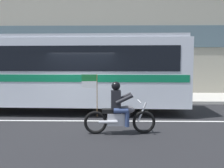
# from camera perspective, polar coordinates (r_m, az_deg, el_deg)

# --- Properties ---
(ground_plane) EXTENTS (60.00, 60.00, 0.00)m
(ground_plane) POSITION_cam_1_polar(r_m,az_deg,el_deg) (9.99, -6.77, -7.47)
(ground_plane) COLOR black
(sidewalk_curb) EXTENTS (28.00, 3.80, 0.15)m
(sidewalk_curb) POSITION_cam_1_polar(r_m,az_deg,el_deg) (14.97, -4.06, -3.06)
(sidewalk_curb) COLOR #B7B2A8
(sidewalk_curb) RESTS_ON ground_plane
(lane_center_stripe) EXTENTS (26.60, 0.14, 0.01)m
(lane_center_stripe) POSITION_cam_1_polar(r_m,az_deg,el_deg) (9.41, -7.28, -8.21)
(lane_center_stripe) COLOR silver
(lane_center_stripe) RESTS_ON ground_plane
(office_building_facade) EXTENTS (28.00, 0.89, 10.91)m
(office_building_facade) POSITION_cam_1_polar(r_m,az_deg,el_deg) (17.43, -3.46, 15.85)
(office_building_facade) COLOR gray
(office_building_facade) RESTS_ON ground_plane
(transit_bus) EXTENTS (12.01, 2.98, 3.22)m
(transit_bus) POSITION_cam_1_polar(r_m,az_deg,el_deg) (11.30, -14.87, 3.46)
(transit_bus) COLOR silver
(transit_bus) RESTS_ON ground_plane
(motorcycle_with_rider) EXTENTS (2.19, 0.64, 1.78)m
(motorcycle_with_rider) POSITION_cam_1_polar(r_m,az_deg,el_deg) (7.57, 1.58, -6.24)
(motorcycle_with_rider) COLOR black
(motorcycle_with_rider) RESTS_ON ground_plane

